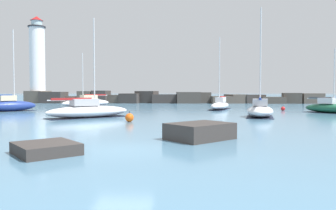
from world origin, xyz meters
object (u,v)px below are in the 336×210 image
(sailboat_moored_5, at_px, (329,107))
(sailboat_moored_1, at_px, (87,103))
(sailboat_moored_3, at_px, (220,105))
(sailboat_moored_2, at_px, (10,105))
(mooring_buoy_far_side, at_px, (129,118))
(sailboat_moored_6, at_px, (260,110))
(mooring_buoy_orange_near, at_px, (283,109))
(lighthouse, at_px, (37,64))
(sailboat_moored_0, at_px, (88,111))

(sailboat_moored_5, bearing_deg, sailboat_moored_1, 157.91)
(sailboat_moored_1, distance_m, sailboat_moored_3, 20.57)
(sailboat_moored_2, bearing_deg, sailboat_moored_5, -2.59)
(sailboat_moored_1, height_order, mooring_buoy_far_side, sailboat_moored_1)
(sailboat_moored_1, bearing_deg, mooring_buoy_far_side, -66.81)
(sailboat_moored_6, relative_size, mooring_buoy_orange_near, 14.58)
(sailboat_moored_1, xyz_separation_m, mooring_buoy_far_side, (10.25, -23.93, -0.35))
(lighthouse, relative_size, sailboat_moored_2, 1.81)
(lighthouse, height_order, sailboat_moored_0, lighthouse)
(sailboat_moored_6, xyz_separation_m, mooring_buoy_far_side, (-11.60, -5.24, -0.32))
(sailboat_moored_1, height_order, sailboat_moored_6, sailboat_moored_6)
(lighthouse, height_order, sailboat_moored_3, lighthouse)
(sailboat_moored_2, xyz_separation_m, sailboat_moored_5, (37.31, -1.69, -0.14))
(sailboat_moored_5, bearing_deg, mooring_buoy_far_side, -151.46)
(sailboat_moored_2, bearing_deg, sailboat_moored_3, 10.98)
(lighthouse, xyz_separation_m, mooring_buoy_orange_near, (42.65, -26.22, -7.77))
(lighthouse, xyz_separation_m, sailboat_moored_5, (46.48, -30.41, -7.41))
(mooring_buoy_orange_near, bearing_deg, sailboat_moored_1, 162.83)
(sailboat_moored_5, bearing_deg, sailboat_moored_2, 177.41)
(lighthouse, xyz_separation_m, sailboat_moored_2, (9.17, -28.72, -7.27))
(mooring_buoy_orange_near, height_order, mooring_buoy_far_side, mooring_buoy_far_side)
(lighthouse, bearing_deg, sailboat_moored_3, -34.01)
(sailboat_moored_1, bearing_deg, sailboat_moored_2, -119.72)
(lighthouse, height_order, sailboat_moored_1, lighthouse)
(mooring_buoy_far_side, bearing_deg, sailboat_moored_5, 28.54)
(lighthouse, bearing_deg, mooring_buoy_far_side, -58.42)
(sailboat_moored_3, bearing_deg, sailboat_moored_0, -134.95)
(lighthouse, height_order, mooring_buoy_orange_near, lighthouse)
(sailboat_moored_0, xyz_separation_m, mooring_buoy_far_side, (4.46, -4.10, -0.30))
(sailboat_moored_1, xyz_separation_m, sailboat_moored_6, (21.85, -18.69, -0.03))
(lighthouse, bearing_deg, mooring_buoy_orange_near, -31.58)
(sailboat_moored_0, distance_m, mooring_buoy_far_side, 6.07)
(sailboat_moored_3, height_order, mooring_buoy_far_side, sailboat_moored_3)
(mooring_buoy_far_side, bearing_deg, sailboat_moored_0, 137.45)
(sailboat_moored_0, distance_m, sailboat_moored_2, 14.96)
(sailboat_moored_3, height_order, sailboat_moored_6, sailboat_moored_6)
(sailboat_moored_3, distance_m, sailboat_moored_5, 13.20)
(sailboat_moored_0, relative_size, mooring_buoy_far_side, 10.40)
(sailboat_moored_6, xyz_separation_m, mooring_buoy_orange_near, (5.39, 10.27, -0.40))
(sailboat_moored_1, distance_m, mooring_buoy_orange_near, 28.51)
(sailboat_moored_5, relative_size, mooring_buoy_far_side, 8.06)
(sailboat_moored_2, bearing_deg, sailboat_moored_0, -36.54)
(lighthouse, bearing_deg, sailboat_moored_6, -44.40)
(sailboat_moored_0, distance_m, sailboat_moored_1, 20.66)
(lighthouse, height_order, sailboat_moored_6, lighthouse)
(sailboat_moored_0, height_order, sailboat_moored_6, sailboat_moored_6)
(sailboat_moored_5, bearing_deg, sailboat_moored_0, -164.06)
(sailboat_moored_1, relative_size, sailboat_moored_6, 0.79)
(sailboat_moored_3, xyz_separation_m, mooring_buoy_far_side, (-9.45, -18.04, -0.26))
(sailboat_moored_5, height_order, sailboat_moored_6, sailboat_moored_6)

